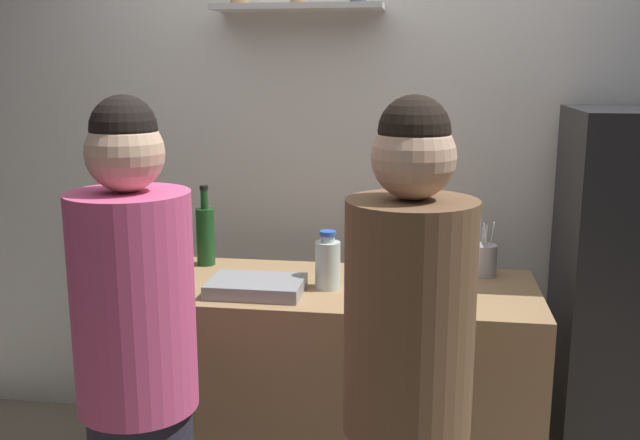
{
  "coord_description": "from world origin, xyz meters",
  "views": [
    {
      "loc": [
        0.33,
        -2.06,
        1.74
      ],
      "look_at": [
        -0.06,
        0.53,
        1.17
      ],
      "focal_mm": 40.51,
      "sensor_mm": 36.0,
      "label": 1
    }
  ],
  "objects_px": {
    "water_bottle_plastic": "(328,263)",
    "person_pink_top": "(139,392)",
    "wine_bottle_amber_glass": "(155,238)",
    "wine_bottle_pale_glass": "(430,279)",
    "wine_bottle_green_glass": "(205,234)",
    "baking_pan": "(256,286)",
    "utensil_holder": "(484,260)",
    "person_brown_jacket": "(407,414)"
  },
  "relations": [
    {
      "from": "utensil_holder",
      "to": "wine_bottle_amber_glass",
      "type": "relative_size",
      "value": 0.71
    },
    {
      "from": "wine_bottle_amber_glass",
      "to": "water_bottle_plastic",
      "type": "height_order",
      "value": "wine_bottle_amber_glass"
    },
    {
      "from": "baking_pan",
      "to": "water_bottle_plastic",
      "type": "height_order",
      "value": "water_bottle_plastic"
    },
    {
      "from": "baking_pan",
      "to": "water_bottle_plastic",
      "type": "bearing_deg",
      "value": 21.37
    },
    {
      "from": "water_bottle_plastic",
      "to": "person_pink_top",
      "type": "relative_size",
      "value": 0.13
    },
    {
      "from": "wine_bottle_pale_glass",
      "to": "wine_bottle_green_glass",
      "type": "relative_size",
      "value": 0.91
    },
    {
      "from": "wine_bottle_pale_glass",
      "to": "wine_bottle_amber_glass",
      "type": "distance_m",
      "value": 1.18
    },
    {
      "from": "utensil_holder",
      "to": "wine_bottle_amber_glass",
      "type": "height_order",
      "value": "wine_bottle_amber_glass"
    },
    {
      "from": "utensil_holder",
      "to": "wine_bottle_pale_glass",
      "type": "bearing_deg",
      "value": -114.46
    },
    {
      "from": "wine_bottle_pale_glass",
      "to": "wine_bottle_amber_glass",
      "type": "xyz_separation_m",
      "value": [
        -1.12,
        0.4,
        0.0
      ]
    },
    {
      "from": "wine_bottle_green_glass",
      "to": "person_brown_jacket",
      "type": "height_order",
      "value": "person_brown_jacket"
    },
    {
      "from": "baking_pan",
      "to": "wine_bottle_pale_glass",
      "type": "height_order",
      "value": "wine_bottle_pale_glass"
    },
    {
      "from": "wine_bottle_pale_glass",
      "to": "baking_pan",
      "type": "bearing_deg",
      "value": 169.8
    },
    {
      "from": "water_bottle_plastic",
      "to": "person_brown_jacket",
      "type": "relative_size",
      "value": 0.13
    },
    {
      "from": "wine_bottle_green_glass",
      "to": "person_brown_jacket",
      "type": "xyz_separation_m",
      "value": [
        0.87,
        -1.01,
        -0.23
      ]
    },
    {
      "from": "water_bottle_plastic",
      "to": "wine_bottle_amber_glass",
      "type": "bearing_deg",
      "value": 165.93
    },
    {
      "from": "wine_bottle_green_glass",
      "to": "person_pink_top",
      "type": "distance_m",
      "value": 1.02
    },
    {
      "from": "wine_bottle_pale_glass",
      "to": "water_bottle_plastic",
      "type": "height_order",
      "value": "wine_bottle_pale_glass"
    },
    {
      "from": "water_bottle_plastic",
      "to": "person_pink_top",
      "type": "distance_m",
      "value": 0.88
    },
    {
      "from": "wine_bottle_amber_glass",
      "to": "person_brown_jacket",
      "type": "relative_size",
      "value": 0.19
    },
    {
      "from": "wine_bottle_amber_glass",
      "to": "person_brown_jacket",
      "type": "xyz_separation_m",
      "value": [
        1.06,
        -0.95,
        -0.22
      ]
    },
    {
      "from": "wine_bottle_amber_glass",
      "to": "wine_bottle_green_glass",
      "type": "bearing_deg",
      "value": 17.39
    },
    {
      "from": "utensil_holder",
      "to": "wine_bottle_amber_glass",
      "type": "xyz_separation_m",
      "value": [
        -1.33,
        -0.07,
        0.05
      ]
    },
    {
      "from": "utensil_holder",
      "to": "person_pink_top",
      "type": "height_order",
      "value": "person_pink_top"
    },
    {
      "from": "wine_bottle_amber_glass",
      "to": "person_brown_jacket",
      "type": "bearing_deg",
      "value": -41.74
    },
    {
      "from": "person_brown_jacket",
      "to": "person_pink_top",
      "type": "bearing_deg",
      "value": 140.36
    },
    {
      "from": "wine_bottle_pale_glass",
      "to": "person_brown_jacket",
      "type": "bearing_deg",
      "value": -95.73
    },
    {
      "from": "baking_pan",
      "to": "wine_bottle_amber_glass",
      "type": "distance_m",
      "value": 0.58
    },
    {
      "from": "person_brown_jacket",
      "to": "person_pink_top",
      "type": "distance_m",
      "value": 0.76
    },
    {
      "from": "wine_bottle_pale_glass",
      "to": "wine_bottle_green_glass",
      "type": "xyz_separation_m",
      "value": [
        -0.92,
        0.46,
        0.01
      ]
    },
    {
      "from": "wine_bottle_green_glass",
      "to": "person_brown_jacket",
      "type": "bearing_deg",
      "value": -49.38
    },
    {
      "from": "utensil_holder",
      "to": "person_pink_top",
      "type": "distance_m",
      "value": 1.44
    },
    {
      "from": "person_brown_jacket",
      "to": "utensil_holder",
      "type": "bearing_deg",
      "value": 37.42
    },
    {
      "from": "utensil_holder",
      "to": "water_bottle_plastic",
      "type": "bearing_deg",
      "value": -156.6
    },
    {
      "from": "wine_bottle_amber_glass",
      "to": "water_bottle_plastic",
      "type": "distance_m",
      "value": 0.77
    },
    {
      "from": "water_bottle_plastic",
      "to": "person_pink_top",
      "type": "height_order",
      "value": "person_pink_top"
    },
    {
      "from": "wine_bottle_amber_glass",
      "to": "person_pink_top",
      "type": "height_order",
      "value": "person_pink_top"
    },
    {
      "from": "water_bottle_plastic",
      "to": "wine_bottle_pale_glass",
      "type": "bearing_deg",
      "value": -29.21
    },
    {
      "from": "baking_pan",
      "to": "utensil_holder",
      "type": "bearing_deg",
      "value": 22.8
    },
    {
      "from": "person_brown_jacket",
      "to": "wine_bottle_amber_glass",
      "type": "bearing_deg",
      "value": 100.37
    },
    {
      "from": "wine_bottle_pale_glass",
      "to": "wine_bottle_green_glass",
      "type": "height_order",
      "value": "wine_bottle_green_glass"
    },
    {
      "from": "water_bottle_plastic",
      "to": "utensil_holder",
      "type": "bearing_deg",
      "value": 23.4
    }
  ]
}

